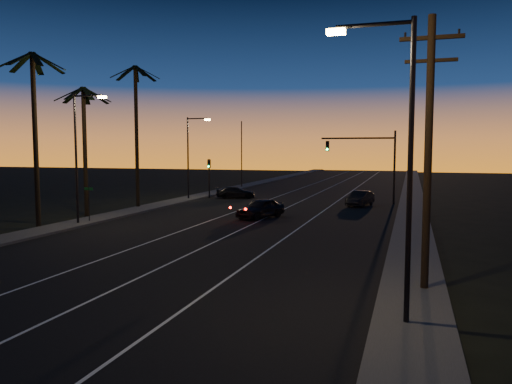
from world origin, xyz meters
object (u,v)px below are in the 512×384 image
(signal_mast, at_px, (369,154))
(lead_car, at_px, (261,208))
(utility_pole, at_px, (428,148))
(right_car, at_px, (360,198))
(cross_car, at_px, (235,192))

(signal_mast, relative_size, lead_car, 1.38)
(utility_pole, bearing_deg, right_car, 100.30)
(lead_car, bearing_deg, utility_pole, -56.09)
(cross_car, bearing_deg, lead_car, -63.25)
(utility_pole, xyz_separation_m, right_car, (-5.02, 27.61, -4.62))
(right_car, bearing_deg, cross_car, 166.03)
(lead_car, height_order, cross_car, lead_car)
(signal_mast, xyz_separation_m, lead_car, (-7.02, -12.91, -4.03))
(signal_mast, bearing_deg, cross_car, 176.05)
(utility_pole, bearing_deg, cross_car, 120.83)
(lead_car, relative_size, cross_car, 1.12)
(signal_mast, relative_size, cross_car, 1.55)
(lead_car, distance_m, cross_car, 15.54)
(cross_car, bearing_deg, signal_mast, -3.95)
(lead_car, bearing_deg, signal_mast, 61.48)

